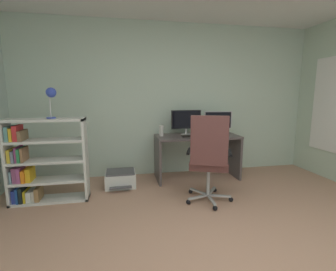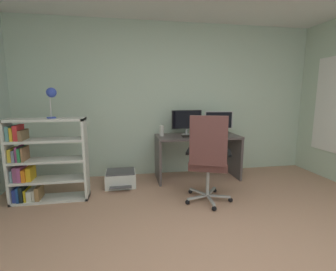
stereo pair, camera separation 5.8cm
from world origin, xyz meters
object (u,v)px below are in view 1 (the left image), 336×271
at_px(desk_lamp, 51,95).
at_px(monitor_main, 186,120).
at_px(desk, 197,147).
at_px(desktop_speaker, 161,131).
at_px(keyboard, 192,136).
at_px(bookshelf, 40,163).
at_px(computer_mouse, 207,135).
at_px(office_chair, 209,156).
at_px(printer, 121,179).
at_px(monitor_secondary, 218,121).

bearing_deg(desk_lamp, monitor_main, 16.90).
bearing_deg(desk, desktop_speaker, 175.76).
height_order(desk, keyboard, keyboard).
distance_m(desktop_speaker, bookshelf, 1.78).
height_order(desk, desk_lamp, desk_lamp).
height_order(keyboard, computer_mouse, computer_mouse).
relative_size(bookshelf, desk_lamp, 2.83).
distance_m(desktop_speaker, office_chair, 1.12).
relative_size(desk, monitor_main, 2.70).
bearing_deg(printer, keyboard, 2.29).
relative_size(monitor_secondary, desk_lamp, 1.22).
xyz_separation_m(computer_mouse, desk_lamp, (-2.19, -0.40, 0.63)).
distance_m(office_chair, bookshelf, 2.16).
relative_size(office_chair, desk_lamp, 2.98).
bearing_deg(office_chair, desktop_speaker, 112.92).
bearing_deg(monitor_secondary, desk_lamp, -166.76).
bearing_deg(printer, office_chair, -37.15).
bearing_deg(monitor_main, bookshelf, -164.63).
bearing_deg(keyboard, monitor_main, 105.80).
distance_m(desk, desktop_speaker, 0.65).
distance_m(desk, monitor_secondary, 0.58).
xyz_separation_m(desk, desk_lamp, (-2.06, -0.48, 0.85)).
height_order(monitor_main, monitor_secondary, monitor_main).
bearing_deg(monitor_main, computer_mouse, -31.10).
bearing_deg(desk, bookshelf, -167.88).
bearing_deg(keyboard, desktop_speaker, 164.41).
xyz_separation_m(monitor_secondary, keyboard, (-0.50, -0.19, -0.21)).
relative_size(desktop_speaker, bookshelf, 0.16).
bearing_deg(desk_lamp, printer, 23.04).
distance_m(keyboard, bookshelf, 2.19).
xyz_separation_m(monitor_main, desk_lamp, (-1.90, -0.58, 0.41)).
distance_m(monitor_main, computer_mouse, 0.41).
bearing_deg(desktop_speaker, desk, -4.24).
bearing_deg(computer_mouse, office_chair, -118.12).
xyz_separation_m(computer_mouse, office_chair, (-0.29, -0.88, -0.12)).
xyz_separation_m(office_chair, desk_lamp, (-1.90, 0.49, 0.75)).
relative_size(desktop_speaker, printer, 0.36).
bearing_deg(keyboard, bookshelf, -168.87).
height_order(office_chair, printer, office_chair).
height_order(office_chair, bookshelf, office_chair).
height_order(monitor_secondary, printer, monitor_secondary).
height_order(keyboard, bookshelf, bookshelf).
distance_m(monitor_secondary, printer, 1.85).
bearing_deg(computer_mouse, desk_lamp, -179.65).
bearing_deg(computer_mouse, printer, 172.32).
relative_size(desk, bookshelf, 1.24).
bearing_deg(desk_lamp, computer_mouse, 10.27).
bearing_deg(monitor_secondary, printer, -171.92).
bearing_deg(monitor_secondary, desk, -166.84).
bearing_deg(computer_mouse, bookshelf, 179.52).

